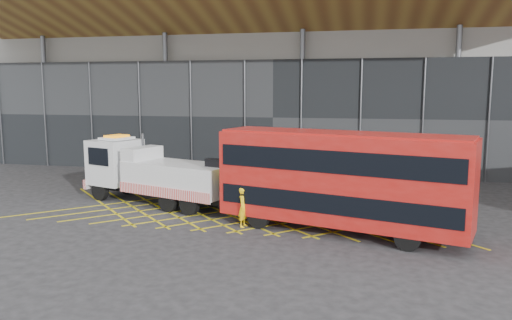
# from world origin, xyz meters

# --- Properties ---
(ground_plane) EXTENTS (120.00, 120.00, 0.00)m
(ground_plane) POSITION_xyz_m (0.00, 0.00, 0.00)
(ground_plane) COLOR #242426
(road_markings) EXTENTS (21.56, 7.16, 0.01)m
(road_markings) POSITION_xyz_m (2.40, 0.00, 0.01)
(road_markings) COLOR gold
(road_markings) RESTS_ON ground_plane
(construction_building) EXTENTS (55.00, 23.97, 18.00)m
(construction_building) POSITION_xyz_m (1.92, 18.40, 8.98)
(construction_building) COLOR gray
(construction_building) RESTS_ON ground_plane
(recovery_truck) EXTENTS (10.05, 5.09, 3.55)m
(recovery_truck) POSITION_xyz_m (-2.41, 0.94, 1.64)
(recovery_truck) COLOR black
(recovery_truck) RESTS_ON ground_plane
(bus_towed) EXTENTS (10.64, 5.15, 4.23)m
(bus_towed) POSITION_xyz_m (7.46, -2.40, 2.35)
(bus_towed) COLOR #AD140F
(bus_towed) RESTS_ON ground_plane
(worker) EXTENTS (0.52, 0.70, 1.75)m
(worker) POSITION_xyz_m (3.33, -2.42, 0.88)
(worker) COLOR yellow
(worker) RESTS_ON ground_plane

